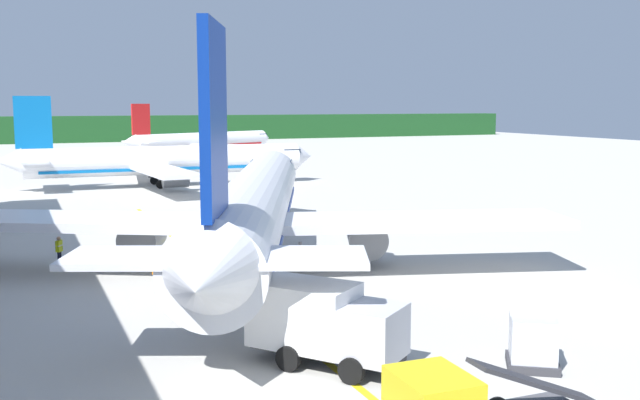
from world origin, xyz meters
name	(u,v)px	position (x,y,z in m)	size (l,w,h in m)	color
ground	(262,193)	(0.00, 48.00, -0.10)	(240.00, 320.00, 0.20)	#B7B5AD
distant_treeline	(117,129)	(0.00, 157.85, 3.08)	(216.00, 6.00, 6.16)	#19471E
airliner_foreground	(254,207)	(-11.55, 14.70, 3.39)	(33.42, 39.75, 11.90)	white
airliner_mid_apron	(164,161)	(-8.37, 57.16, 2.83)	(34.79, 28.95, 9.93)	white
airliner_far_taxiway	(202,141)	(6.82, 101.41, 2.59)	(30.08, 25.34, 9.10)	white
service_truck_catering	(324,322)	(-14.19, -1.39, 1.58)	(5.11, 5.65, 2.90)	silver
cargo_container_near	(533,342)	(-7.52, -4.43, 0.92)	(2.42, 2.42, 1.96)	#333338
crew_marshaller	(59,249)	(-21.75, 18.95, 1.03)	(0.43, 0.55, 1.74)	#191E33
crew_loader_left	(261,274)	(-13.24, 8.50, 1.04)	(0.35, 0.61, 1.76)	#191E33
crew_loader_right	(157,272)	(-17.71, 11.20, 1.00)	(0.42, 0.56, 1.69)	#191E33
apron_guide_line	(236,289)	(-13.96, 10.22, 0.01)	(0.30, 60.00, 0.01)	yellow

